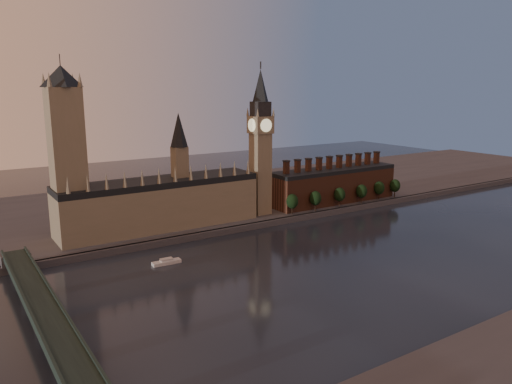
% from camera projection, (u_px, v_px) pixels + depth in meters
% --- Properties ---
extents(ground, '(900.00, 900.00, 0.00)m').
position_uv_depth(ground, '(358.00, 266.00, 267.76)').
color(ground, black).
rests_on(ground, ground).
extents(north_bank, '(900.00, 182.00, 4.00)m').
position_uv_depth(north_bank, '(205.00, 200.00, 413.36)').
color(north_bank, '#434348').
rests_on(north_bank, ground).
extents(palace_of_westminster, '(130.00, 30.30, 74.00)m').
position_uv_depth(palace_of_westminster, '(161.00, 201.00, 323.17)').
color(palace_of_westminster, '#7D6F59').
rests_on(palace_of_westminster, north_bank).
extents(victoria_tower, '(24.00, 24.00, 108.00)m').
position_uv_depth(victoria_tower, '(67.00, 149.00, 285.81)').
color(victoria_tower, '#7D6F59').
rests_on(victoria_tower, north_bank).
extents(big_ben, '(15.00, 15.00, 107.00)m').
position_uv_depth(big_ben, '(260.00, 141.00, 351.46)').
color(big_ben, '#7D6F59').
rests_on(big_ben, north_bank).
extents(chimney_block, '(110.00, 25.00, 37.00)m').
position_uv_depth(chimney_block, '(334.00, 184.00, 396.89)').
color(chimney_block, brown).
rests_on(chimney_block, north_bank).
extents(embankment_tree_0, '(8.60, 8.60, 14.88)m').
position_uv_depth(embankment_tree_0, '(292.00, 201.00, 358.06)').
color(embankment_tree_0, black).
rests_on(embankment_tree_0, north_bank).
extents(embankment_tree_1, '(8.60, 8.60, 14.88)m').
position_uv_depth(embankment_tree_1, '(315.00, 198.00, 367.91)').
color(embankment_tree_1, black).
rests_on(embankment_tree_1, north_bank).
extents(embankment_tree_2, '(8.60, 8.60, 14.88)m').
position_uv_depth(embankment_tree_2, '(340.00, 195.00, 380.48)').
color(embankment_tree_2, black).
rests_on(embankment_tree_2, north_bank).
extents(embankment_tree_3, '(8.60, 8.60, 14.88)m').
position_uv_depth(embankment_tree_3, '(362.00, 191.00, 392.47)').
color(embankment_tree_3, black).
rests_on(embankment_tree_3, north_bank).
extents(embankment_tree_4, '(8.60, 8.60, 14.88)m').
position_uv_depth(embankment_tree_4, '(379.00, 188.00, 404.99)').
color(embankment_tree_4, black).
rests_on(embankment_tree_4, north_bank).
extents(embankment_tree_5, '(8.60, 8.60, 14.88)m').
position_uv_depth(embankment_tree_5, '(395.00, 186.00, 414.08)').
color(embankment_tree_5, black).
rests_on(embankment_tree_5, north_bank).
extents(westminster_bridge, '(14.00, 200.00, 11.55)m').
position_uv_depth(westminster_bridge, '(53.00, 331.00, 181.39)').
color(westminster_bridge, '#1D2E29').
rests_on(westminster_bridge, ground).
extents(river_boat, '(15.88, 5.05, 3.15)m').
position_uv_depth(river_boat, '(167.00, 262.00, 270.35)').
color(river_boat, silver).
rests_on(river_boat, ground).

